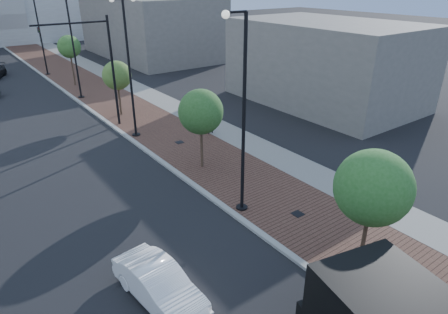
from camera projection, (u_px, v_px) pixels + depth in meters
sidewalk at (90, 81)px, 42.44m from camera, size 7.00×140.00×0.12m
concrete_strip at (114, 78)px, 43.89m from camera, size 2.40×140.00×0.13m
curb at (57, 86)px, 40.54m from camera, size 0.30×140.00×0.14m
white_sedan at (159, 284)px, 13.43m from camera, size 1.89×4.25×1.36m
pedestrian at (210, 123)px, 27.64m from camera, size 0.73×0.51×1.90m
streetlight_1 at (242, 127)px, 17.11m from camera, size 1.44×0.56×9.21m
streetlight_2 at (129, 69)px, 25.73m from camera, size 1.72×0.56×9.28m
streetlight_3 at (73, 51)px, 34.63m from camera, size 1.44×0.56×9.21m
streetlight_4 at (40, 32)px, 43.26m from camera, size 1.72×0.56×9.28m
traffic_mast at (100, 61)px, 27.37m from camera, size 5.09×0.20×8.00m
tree_0 at (373, 187)px, 13.67m from camera, size 2.76×2.76×5.00m
tree_1 at (201, 112)px, 21.76m from camera, size 2.57×2.55×4.78m
tree_2 at (117, 75)px, 30.59m from camera, size 2.33×2.27×4.47m
tree_3 at (70, 47)px, 39.07m from camera, size 2.32×2.26×5.16m
commercial_block_ne at (150, 27)px, 54.83m from camera, size 12.00×22.00×8.00m
commercial_block_e at (325, 63)px, 34.21m from camera, size 10.00×16.00×7.00m
utility_cover_0 at (447, 304)px, 13.33m from camera, size 0.50×0.50×0.02m
utility_cover_1 at (298, 214)px, 18.44m from camera, size 0.50×0.50×0.02m
utility_cover_2 at (180, 142)px, 26.48m from camera, size 0.50×0.50×0.02m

